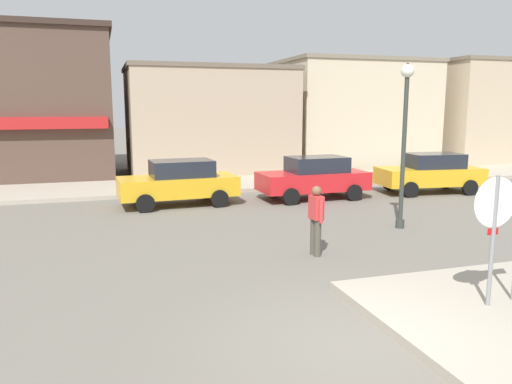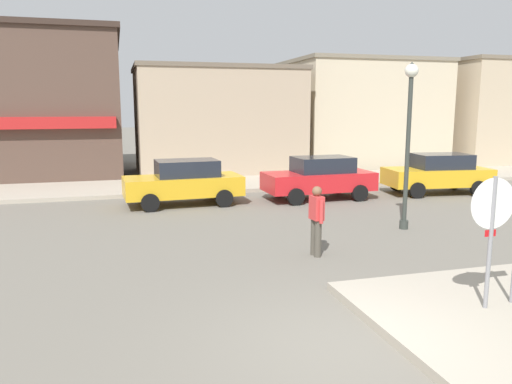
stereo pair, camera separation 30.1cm
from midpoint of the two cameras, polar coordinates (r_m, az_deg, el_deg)
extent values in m
plane|color=#6B665B|center=(7.52, 10.10, -16.99)|extent=(160.00, 160.00, 0.00)
cube|color=#A89E8C|center=(21.30, -8.49, 0.72)|extent=(80.00, 4.00, 0.15)
cylinder|color=gray|center=(8.85, 24.52, -5.66)|extent=(0.07, 0.07, 2.30)
cylinder|color=red|center=(8.71, 24.76, -1.06)|extent=(0.76, 0.02, 0.76)
cylinder|color=white|center=(8.70, 24.83, -1.07)|extent=(0.82, 0.01, 0.82)
cube|color=red|center=(8.80, 24.56, -4.13)|extent=(0.20, 0.01, 0.11)
cylinder|color=#333833|center=(14.28, 15.92, 4.26)|extent=(0.12, 0.12, 4.20)
cylinder|color=#333833|center=(14.59, 15.56, -3.50)|extent=(0.24, 0.24, 0.24)
sphere|color=white|center=(14.25, 16.34, 13.13)|extent=(0.36, 0.36, 0.36)
cone|color=#333833|center=(14.26, 16.37, 13.71)|extent=(0.32, 0.32, 0.18)
cube|color=gold|center=(17.40, -9.41, 0.67)|extent=(4.09, 1.91, 0.66)
cube|color=#1E232D|center=(17.35, -8.98, 2.69)|extent=(2.15, 1.51, 0.56)
cylinder|color=black|center=(16.45, -13.05, -1.28)|extent=(0.61, 0.21, 0.60)
cylinder|color=black|center=(18.11, -13.75, -0.31)|extent=(0.61, 0.21, 0.60)
cylinder|color=black|center=(16.93, -4.70, -0.75)|extent=(0.61, 0.21, 0.60)
cylinder|color=black|center=(18.55, -6.12, 0.14)|extent=(0.61, 0.21, 0.60)
cube|color=red|center=(18.48, 6.05, 1.27)|extent=(4.06, 1.85, 0.66)
cube|color=#1E232D|center=(18.46, 6.51, 3.17)|extent=(2.13, 1.47, 0.56)
cylinder|color=black|center=(17.27, 3.52, -0.53)|extent=(0.61, 0.20, 0.60)
cylinder|color=black|center=(18.83, 1.51, 0.34)|extent=(0.61, 0.20, 0.60)
cylinder|color=black|center=(18.37, 10.67, -0.06)|extent=(0.61, 0.20, 0.60)
cylinder|color=black|center=(19.83, 8.22, 0.72)|extent=(0.61, 0.20, 0.60)
cube|color=gold|center=(20.80, 18.80, 1.75)|extent=(4.16, 2.13, 0.66)
cube|color=#1E232D|center=(20.81, 19.25, 3.42)|extent=(2.22, 1.61, 0.56)
cylinder|color=black|center=(19.52, 16.81, 0.26)|extent=(0.62, 0.24, 0.60)
cylinder|color=black|center=(21.02, 14.67, 1.01)|extent=(0.62, 0.24, 0.60)
cylinder|color=black|center=(20.79, 22.87, 0.46)|extent=(0.62, 0.24, 0.60)
cylinder|color=black|center=(22.20, 20.45, 1.16)|extent=(0.62, 0.24, 0.60)
cylinder|color=#4C473D|center=(11.41, 6.30, -5.27)|extent=(0.16, 0.16, 0.85)
cylinder|color=#4C473D|center=(11.56, 5.87, -5.06)|extent=(0.16, 0.16, 0.85)
cube|color=#D13838|center=(11.33, 6.15, -1.77)|extent=(0.25, 0.38, 0.54)
sphere|color=brown|center=(11.26, 6.18, 0.13)|extent=(0.22, 0.22, 0.22)
cylinder|color=#D13838|center=(11.14, 6.71, -2.23)|extent=(0.10, 0.10, 0.52)
cylinder|color=#D13838|center=(11.54, 5.60, -1.80)|extent=(0.10, 0.10, 0.52)
cube|color=brown|center=(27.63, -25.62, 8.74)|extent=(8.57, 9.09, 6.70)
cube|color=#B21E1E|center=(23.00, -27.15, 7.00)|extent=(8.14, 0.40, 0.50)
cube|color=#352721|center=(27.84, -26.16, 15.87)|extent=(8.82, 9.36, 0.24)
cube|color=tan|center=(25.93, -5.75, 7.89)|extent=(8.05, 5.59, 5.13)
cube|color=#685B4C|center=(25.99, -5.86, 13.78)|extent=(8.21, 5.71, 0.20)
cube|color=beige|center=(30.37, 10.10, 8.66)|extent=(8.18, 7.06, 5.78)
cube|color=gray|center=(30.47, 10.27, 14.29)|extent=(8.35, 7.20, 0.20)
cube|color=tan|center=(34.40, 25.04, 8.09)|extent=(8.49, 5.90, 5.87)
cube|color=#716452|center=(34.49, 25.41, 13.13)|extent=(8.66, 6.02, 0.20)
camera|label=1|loc=(0.15, -90.78, -0.13)|focal=35.00mm
camera|label=2|loc=(0.15, 89.22, 0.13)|focal=35.00mm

